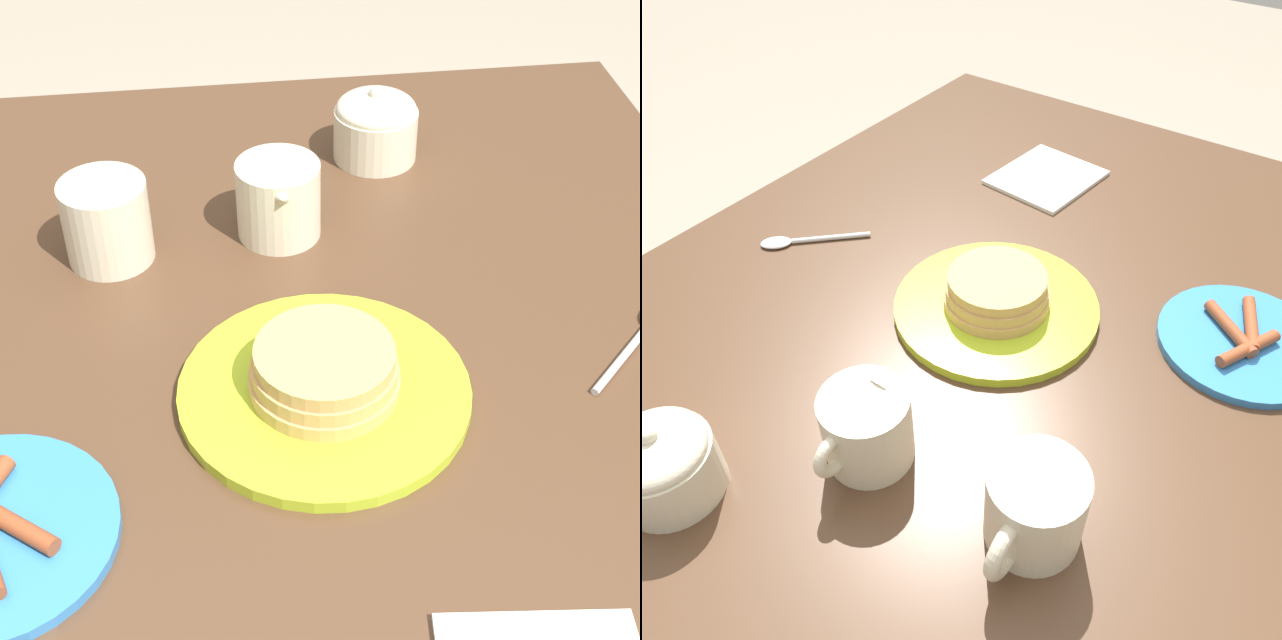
# 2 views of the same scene
# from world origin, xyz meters

# --- Properties ---
(ground_plane) EXTENTS (8.00, 8.00, 0.00)m
(ground_plane) POSITION_xyz_m (0.00, 0.00, 0.00)
(ground_plane) COLOR gray
(dining_table) EXTENTS (1.13, 0.92, 0.73)m
(dining_table) POSITION_xyz_m (0.00, 0.00, 0.60)
(dining_table) COLOR #4C3321
(dining_table) RESTS_ON ground_plane
(pancake_plate) EXTENTS (0.24, 0.24, 0.05)m
(pancake_plate) POSITION_xyz_m (0.00, -0.02, 0.74)
(pancake_plate) COLOR #AAC628
(pancake_plate) RESTS_ON dining_table
(side_plate_bacon) EXTENTS (0.19, 0.19, 0.02)m
(side_plate_bacon) POSITION_xyz_m (-0.11, 0.24, 0.73)
(side_plate_bacon) COLOR #337AC6
(side_plate_bacon) RESTS_ON dining_table
(coffee_mug) EXTENTS (0.11, 0.08, 0.08)m
(coffee_mug) POSITION_xyz_m (0.22, 0.16, 0.77)
(coffee_mug) COLOR beige
(coffee_mug) RESTS_ON dining_table
(creamer_pitcher) EXTENTS (0.12, 0.08, 0.09)m
(creamer_pitcher) POSITION_xyz_m (0.24, -0.01, 0.77)
(creamer_pitcher) COLOR beige
(creamer_pitcher) RESTS_ON dining_table
(sugar_bowl) EXTENTS (0.09, 0.09, 0.09)m
(sugar_bowl) POSITION_xyz_m (0.37, -0.13, 0.77)
(sugar_bowl) COLOR beige
(sugar_bowl) RESTS_ON dining_table
(napkin) EXTENTS (0.17, 0.15, 0.01)m
(napkin) POSITION_xyz_m (-0.30, -0.12, 0.73)
(napkin) COLOR white
(napkin) RESTS_ON dining_table
(spoon) EXTENTS (0.11, 0.12, 0.01)m
(spoon) POSITION_xyz_m (0.04, -0.31, 0.73)
(spoon) COLOR silver
(spoon) RESTS_ON dining_table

